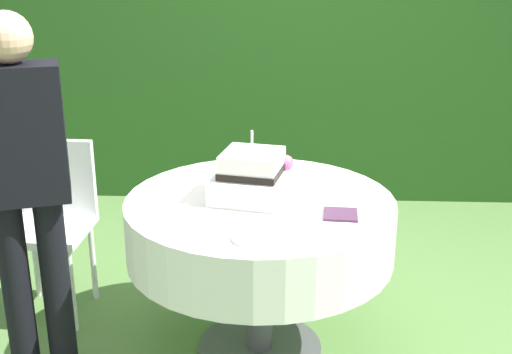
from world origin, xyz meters
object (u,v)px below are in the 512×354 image
object	(u,v)px
wedding_cake	(253,177)
serving_plate_far	(250,238)
serving_plate_near	(260,168)
napkin_stack	(341,214)
cake_table	(260,228)
standing_person	(24,181)
garden_chair	(52,211)

from	to	relation	value
wedding_cake	serving_plate_far	size ratio (longest dim) A/B	2.65
wedding_cake	serving_plate_far	xyz separation A→B (m)	(0.01, -0.44, -0.09)
serving_plate_near	napkin_stack	distance (m)	0.68
serving_plate_near	serving_plate_far	world-z (taller)	same
cake_table	standing_person	size ratio (longest dim) A/B	0.75
serving_plate_near	cake_table	bearing A→B (deg)	-87.74
serving_plate_near	serving_plate_far	xyz separation A→B (m)	(-0.00, -0.83, 0.00)
serving_plate_near	serving_plate_far	distance (m)	0.83
serving_plate_far	napkin_stack	bearing A→B (deg)	35.09
serving_plate_far	standing_person	size ratio (longest dim) A/B	0.09
serving_plate_far	napkin_stack	distance (m)	0.44
standing_person	serving_plate_far	bearing A→B (deg)	-10.34
garden_chair	wedding_cake	bearing A→B (deg)	-18.46
cake_table	serving_plate_far	bearing A→B (deg)	-92.66
garden_chair	napkin_stack	bearing A→B (deg)	-20.80
standing_person	garden_chair	bearing A→B (deg)	102.37
cake_table	napkin_stack	distance (m)	0.41
wedding_cake	serving_plate_near	world-z (taller)	wedding_cake
serving_plate_near	standing_person	size ratio (longest dim) A/B	0.08
cake_table	garden_chair	distance (m)	1.14
wedding_cake	standing_person	distance (m)	0.95
wedding_cake	standing_person	xyz separation A→B (m)	(-0.91, -0.27, 0.06)
wedding_cake	serving_plate_far	distance (m)	0.45
garden_chair	serving_plate_near	bearing A→B (deg)	2.07
napkin_stack	garden_chair	bearing A→B (deg)	159.20
cake_table	wedding_cake	bearing A→B (deg)	150.41
napkin_stack	standing_person	bearing A→B (deg)	-176.20
wedding_cake	serving_plate_near	size ratio (longest dim) A/B	3.12
serving_plate_near	garden_chair	bearing A→B (deg)	-177.93
cake_table	serving_plate_far	size ratio (longest dim) A/B	8.26
wedding_cake	serving_plate_far	bearing A→B (deg)	-88.33
napkin_stack	standing_person	xyz separation A→B (m)	(-1.28, -0.09, 0.15)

